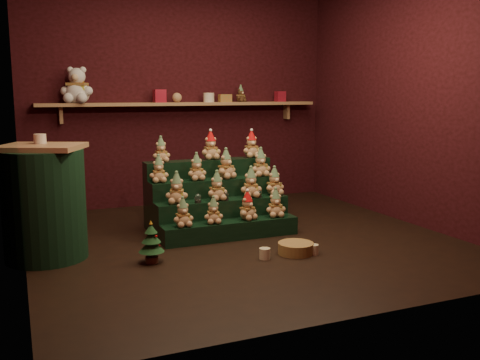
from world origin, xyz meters
name	(u,v)px	position (x,y,z in m)	size (l,w,h in m)	color
ground	(242,240)	(0.00, 0.00, 0.00)	(4.00, 4.00, 0.00)	black
back_wall	(180,96)	(0.00, 2.05, 1.40)	(4.00, 0.10, 2.80)	black
front_wall	(377,99)	(0.00, -2.05, 1.40)	(4.00, 0.10, 2.80)	black
left_wall	(8,98)	(-2.05, 0.00, 1.40)	(0.10, 4.00, 2.80)	black
right_wall	(414,96)	(2.05, 0.00, 1.40)	(0.10, 4.00, 2.80)	black
back_shelf	(185,104)	(0.00, 1.87, 1.29)	(3.60, 0.26, 0.24)	#A17C50
riser_tier_front	(231,230)	(-0.09, 0.08, 0.09)	(1.40, 0.22, 0.18)	black
riser_tier_midfront	(223,216)	(-0.09, 0.30, 0.18)	(1.40, 0.22, 0.36)	black
riser_tier_midback	(215,204)	(-0.09, 0.52, 0.27)	(1.40, 0.22, 0.54)	black
riser_tier_back	(208,192)	(-0.09, 0.74, 0.36)	(1.40, 0.22, 0.72)	black
teddy_0	(183,212)	(-0.59, 0.06, 0.32)	(0.20, 0.18, 0.28)	tan
teddy_1	(213,210)	(-0.28, 0.07, 0.31)	(0.19, 0.17, 0.26)	tan
teddy_2	(247,206)	(0.09, 0.08, 0.32)	(0.20, 0.18, 0.28)	tan
teddy_3	(275,203)	(0.41, 0.09, 0.32)	(0.21, 0.19, 0.29)	tan
teddy_4	(177,188)	(-0.58, 0.29, 0.51)	(0.22, 0.20, 0.31)	tan
teddy_5	(217,186)	(-0.16, 0.29, 0.51)	(0.21, 0.19, 0.29)	tan
teddy_6	(251,182)	(0.23, 0.30, 0.52)	(0.22, 0.20, 0.31)	tan
teddy_7	(274,181)	(0.51, 0.32, 0.51)	(0.21, 0.19, 0.30)	tan
teddy_8	(159,169)	(-0.69, 0.54, 0.68)	(0.20, 0.18, 0.27)	tan
teddy_9	(197,167)	(-0.30, 0.52, 0.68)	(0.20, 0.18, 0.28)	tan
teddy_10	(226,164)	(0.03, 0.51, 0.70)	(0.22, 0.20, 0.31)	tan
teddy_11	(261,162)	(0.43, 0.51, 0.69)	(0.22, 0.19, 0.30)	tan
teddy_12	(161,150)	(-0.61, 0.74, 0.85)	(0.19, 0.17, 0.26)	tan
teddy_13	(211,145)	(-0.05, 0.76, 0.87)	(0.22, 0.19, 0.30)	tan
teddy_14	(251,144)	(0.43, 0.75, 0.87)	(0.21, 0.19, 0.29)	tan
snow_globe_a	(198,198)	(-0.38, 0.24, 0.41)	(0.07, 0.07, 0.09)	black
snow_globe_b	(226,196)	(-0.08, 0.24, 0.40)	(0.06, 0.06, 0.09)	black
snow_globe_c	(259,194)	(0.30, 0.24, 0.40)	(0.06, 0.06, 0.08)	black
side_table	(44,203)	(-1.82, 0.12, 0.50)	(0.82, 0.77, 1.00)	#A17C50
table_ornament	(40,139)	(-1.82, 0.22, 1.05)	(0.10, 0.10, 0.08)	beige
mini_christmas_tree	(151,242)	(-1.00, -0.36, 0.18)	(0.22, 0.22, 0.37)	#482619
mug_left	(265,254)	(-0.06, -0.64, 0.05)	(0.10, 0.10, 0.10)	beige
mug_right	(313,250)	(0.40, -0.70, 0.05)	(0.09, 0.09, 0.09)	beige
wicker_basket	(296,248)	(0.26, -0.61, 0.05)	(0.32, 0.32, 0.10)	olive
white_bear	(77,80)	(-1.31, 1.84, 1.58)	(0.38, 0.34, 0.53)	white
brown_bear	(241,94)	(0.76, 1.84, 1.43)	(0.15, 0.14, 0.21)	#462B17
gift_tin_red_a	(160,96)	(-0.33, 1.85, 1.40)	(0.14, 0.14, 0.16)	#A5192D
gift_tin_cream	(209,97)	(0.32, 1.85, 1.38)	(0.14, 0.14, 0.12)	beige
gift_tin_red_b	(280,96)	(1.35, 1.85, 1.39)	(0.12, 0.12, 0.14)	#A5192D
shelf_plush_ball	(177,98)	(-0.11, 1.85, 1.38)	(0.12, 0.12, 0.12)	tan
scarf_gift_box	(225,98)	(0.54, 1.85, 1.37)	(0.16, 0.10, 0.10)	#C7511C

